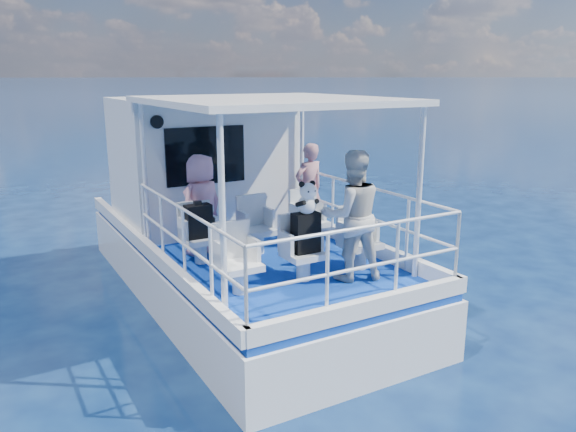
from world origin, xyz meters
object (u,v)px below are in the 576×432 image
object	(u,v)px
panda	(307,197)
passenger_stbd_aft	(352,216)
passenger_port_fwd	(202,205)
backpack_center	(306,233)

from	to	relation	value
panda	passenger_stbd_aft	bearing A→B (deg)	-18.60
passenger_port_fwd	backpack_center	bearing A→B (deg)	93.14
passenger_stbd_aft	backpack_center	distance (m)	0.63
passenger_stbd_aft	panda	xyz separation A→B (m)	(-0.56, 0.19, 0.26)
passenger_stbd_aft	panda	size ratio (longest dim) A/B	4.11
passenger_port_fwd	passenger_stbd_aft	xyz separation A→B (m)	(1.29, -1.90, 0.10)
backpack_center	panda	size ratio (longest dim) A/B	1.26
passenger_port_fwd	passenger_stbd_aft	size ratio (longest dim) A/B	0.88
backpack_center	panda	xyz separation A→B (m)	(-0.00, -0.03, 0.46)
passenger_port_fwd	passenger_stbd_aft	bearing A→B (deg)	103.64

